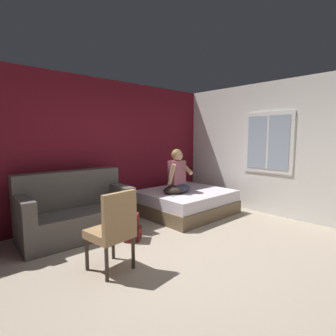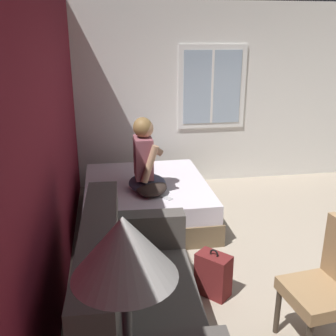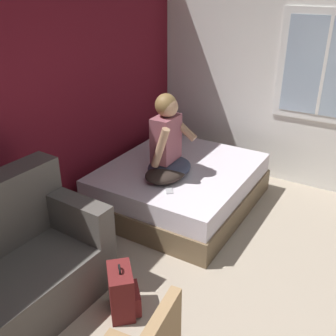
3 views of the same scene
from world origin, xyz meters
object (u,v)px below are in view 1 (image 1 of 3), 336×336
(person_seated, at_px, (178,175))
(bed, at_px, (186,202))
(couch, at_px, (76,212))
(cell_phone, at_px, (173,196))
(throw_pillow, at_px, (175,190))
(backpack, at_px, (132,228))
(side_chair, at_px, (113,228))

(person_seated, bearing_deg, bed, -6.82)
(bed, relative_size, couch, 1.02)
(bed, height_order, cell_phone, cell_phone)
(couch, height_order, person_seated, person_seated)
(throw_pillow, distance_m, cell_phone, 0.25)
(cell_phone, bearing_deg, couch, -143.01)
(bed, xyz_separation_m, backpack, (-1.66, -0.43, -0.04))
(couch, height_order, backpack, couch)
(person_seated, bearing_deg, throw_pillow, -157.29)
(backpack, distance_m, throw_pillow, 1.41)
(couch, distance_m, throw_pillow, 1.92)
(throw_pillow, relative_size, cell_phone, 3.33)
(bed, xyz_separation_m, person_seated, (-0.22, 0.03, 0.60))
(couch, relative_size, side_chair, 1.77)
(bed, relative_size, person_seated, 2.02)
(person_seated, relative_size, backpack, 1.91)
(couch, bearing_deg, person_seated, -8.48)
(couch, relative_size, backpack, 3.78)
(couch, bearing_deg, cell_phone, -16.56)
(backpack, relative_size, throw_pillow, 0.95)
(side_chair, relative_size, backpack, 2.14)
(bed, xyz_separation_m, cell_phone, (-0.53, -0.18, 0.25))
(side_chair, distance_m, person_seated, 2.44)
(person_seated, height_order, cell_phone, person_seated)
(person_seated, bearing_deg, cell_phone, -146.86)
(bed, distance_m, side_chair, 2.63)
(bed, height_order, throw_pillow, throw_pillow)
(bed, distance_m, person_seated, 0.64)
(cell_phone, bearing_deg, throw_pillow, 92.80)
(bed, bearing_deg, couch, 171.68)
(backpack, height_order, cell_phone, cell_phone)
(person_seated, relative_size, cell_phone, 6.08)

